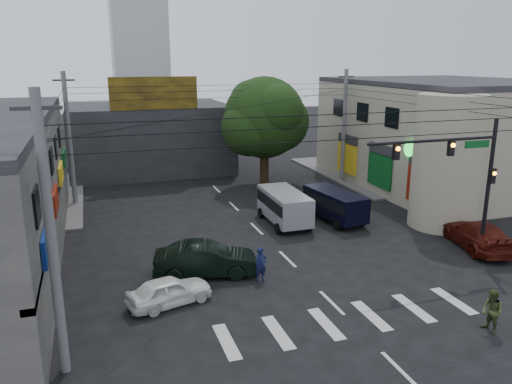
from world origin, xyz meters
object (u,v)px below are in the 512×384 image
utility_pole_far_right (344,127)px  traffic_officer (261,265)px  maroon_sedan (477,235)px  utility_pole_far_left (69,140)px  traffic_gantry (463,169)px  utility_pole_near_left (51,240)px  pedestrian_olive (492,312)px  silver_minivan (284,208)px  street_tree (265,118)px  dark_sedan (206,260)px  navy_van (335,206)px  white_compact (169,291)px

utility_pole_far_right → traffic_officer: 20.74m
maroon_sedan → utility_pole_far_left: bearing=-23.4°
traffic_gantry → utility_pole_near_left: bearing=-169.2°
utility_pole_far_left → pedestrian_olive: (15.08, -22.99, -3.75)m
utility_pole_far_left → silver_minivan: bearing=-34.8°
street_tree → dark_sedan: 18.34m
dark_sedan → maroon_sedan: bearing=-82.1°
utility_pole_far_left → silver_minivan: 15.55m
navy_van → utility_pole_far_right: bearing=-37.8°
street_tree → white_compact: bearing=-120.3°
silver_minivan → white_compact: bearing=135.4°
traffic_gantry → pedestrian_olive: 7.89m
utility_pole_near_left → white_compact: bearing=41.5°
street_tree → utility_pole_far_right: 6.63m
utility_pole_near_left → silver_minivan: 17.55m
dark_sedan → traffic_officer: (2.27, -1.38, 0.01)m
utility_pole_near_left → pedestrian_olive: utility_pole_near_left is taller
traffic_officer → street_tree: bearing=62.6°
traffic_gantry → pedestrian_olive: traffic_gantry is taller
white_compact → maroon_sedan: (16.85, 1.20, 0.14)m
utility_pole_far_left → utility_pole_far_right: bearing=0.0°
utility_pole_far_right → navy_van: 11.11m
navy_van → dark_sedan: bearing=112.7°
dark_sedan → utility_pole_near_left: bearing=146.3°
silver_minivan → traffic_officer: silver_minivan is taller
utility_pole_near_left → dark_sedan: 9.28m
navy_van → pedestrian_olive: bearing=170.1°
maroon_sedan → pedestrian_olive: size_ratio=3.23×
street_tree → maroon_sedan: (6.35, -16.77, -4.72)m
dark_sedan → navy_van: 11.09m
navy_van → traffic_officer: bearing=126.1°
traffic_gantry → traffic_officer: traffic_gantry is taller
street_tree → dark_sedan: size_ratio=1.71×
utility_pole_near_left → silver_minivan: size_ratio=1.91×
utility_pole_far_right → silver_minivan: size_ratio=1.91×
dark_sedan → navy_van: size_ratio=1.02×
street_tree → utility_pole_near_left: 25.95m
utility_pole_far_left → white_compact: size_ratio=2.41×
dark_sedan → traffic_officer: size_ratio=3.16×
utility_pole_far_right → pedestrian_olive: utility_pole_far_right is taller
white_compact → traffic_officer: traffic_officer is taller
white_compact → pedestrian_olive: size_ratio=2.24×
utility_pole_near_left → street_tree: bearing=56.0°
utility_pole_near_left → white_compact: 6.67m
maroon_sedan → navy_van: size_ratio=1.10×
maroon_sedan → dark_sedan: bearing=9.3°
street_tree → navy_van: bearing=-83.3°
street_tree → utility_pole_far_right: utility_pole_far_right is taller
traffic_gantry → pedestrian_olive: (-3.24, -5.99, -3.98)m
utility_pole_far_left → white_compact: (4.00, -16.96, -3.99)m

